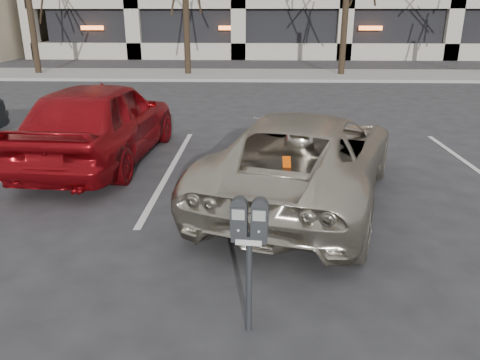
{
  "coord_description": "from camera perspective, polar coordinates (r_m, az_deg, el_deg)",
  "views": [
    {
      "loc": [
        0.16,
        -5.84,
        2.69
      ],
      "look_at": [
        -0.0,
        -1.27,
        1.06
      ],
      "focal_mm": 35.0,
      "sensor_mm": 36.0,
      "label": 1
    }
  ],
  "objects": [
    {
      "name": "parking_meter",
      "position": [
        3.93,
        1.14,
        -6.54
      ],
      "size": [
        0.33,
        0.15,
        1.25
      ],
      "rotation": [
        0.0,
        0.0,
        -0.1
      ],
      "color": "black",
      "rests_on": "ground"
    },
    {
      "name": "suv_silver",
      "position": [
        7.07,
        7.88,
        2.83
      ],
      "size": [
        3.61,
        5.32,
        1.36
      ],
      "rotation": [
        0.0,
        0.0,
        2.83
      ],
      "color": "#B9AF9D",
      "rests_on": "ground"
    },
    {
      "name": "ground",
      "position": [
        6.43,
        0.41,
        -5.16
      ],
      "size": [
        140.0,
        140.0,
        0.0
      ],
      "primitive_type": "plane",
      "color": "#28282B",
      "rests_on": "ground"
    },
    {
      "name": "stall_lines",
      "position": [
        8.71,
        -8.4,
        1.41
      ],
      "size": [
        16.9,
        5.2,
        0.0
      ],
      "color": "silver",
      "rests_on": "ground"
    },
    {
      "name": "sidewalk",
      "position": [
        21.99,
        1.63,
        12.69
      ],
      "size": [
        80.0,
        4.0,
        0.12
      ],
      "primitive_type": "cube",
      "color": "gray",
      "rests_on": "ground"
    },
    {
      "name": "car_red",
      "position": [
        9.25,
        -16.6,
        6.91
      ],
      "size": [
        2.15,
        4.74,
        1.58
      ],
      "primitive_type": "imported",
      "rotation": [
        0.0,
        0.0,
        3.08
      ],
      "color": "maroon",
      "rests_on": "ground"
    }
  ]
}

